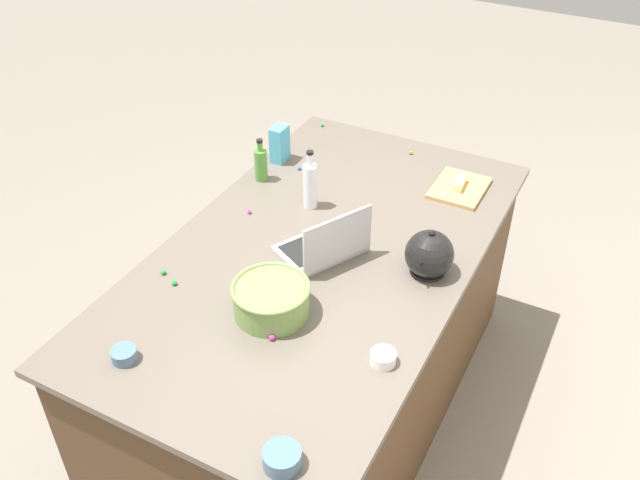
% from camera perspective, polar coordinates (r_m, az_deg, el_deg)
% --- Properties ---
extents(ground_plane, '(12.00, 12.00, 0.00)m').
position_cam_1_polar(ground_plane, '(3.28, 0.00, -13.43)').
color(ground_plane, slate).
extents(island_counter, '(1.98, 1.13, 0.90)m').
position_cam_1_polar(island_counter, '(2.94, 0.00, -7.80)').
color(island_counter, '#4C331E').
rests_on(island_counter, ground).
extents(laptop, '(0.38, 0.35, 0.22)m').
position_cam_1_polar(laptop, '(2.60, 0.46, -0.43)').
color(laptop, '#B7B7BC').
rests_on(laptop, island_counter).
extents(mixing_bowl_large, '(0.27, 0.27, 0.12)m').
position_cam_1_polar(mixing_bowl_large, '(2.35, -4.06, -4.86)').
color(mixing_bowl_large, '#72934C').
rests_on(mixing_bowl_large, island_counter).
extents(bottle_vinegar, '(0.06, 0.06, 0.26)m').
position_cam_1_polar(bottle_vinegar, '(2.84, -0.81, 4.62)').
color(bottle_vinegar, white).
rests_on(bottle_vinegar, island_counter).
extents(bottle_olive, '(0.06, 0.06, 0.20)m').
position_cam_1_polar(bottle_olive, '(3.04, -4.91, 6.30)').
color(bottle_olive, '#4C8C38').
rests_on(bottle_olive, island_counter).
extents(kettle, '(0.21, 0.18, 0.20)m').
position_cam_1_polar(kettle, '(2.53, 9.02, -1.21)').
color(kettle, black).
rests_on(kettle, island_counter).
extents(cutting_board, '(0.27, 0.21, 0.02)m').
position_cam_1_polar(cutting_board, '(3.06, 11.46, 4.23)').
color(cutting_board, tan).
rests_on(cutting_board, island_counter).
extents(butter_stick_left, '(0.11, 0.04, 0.04)m').
position_cam_1_polar(butter_stick_left, '(3.04, 11.51, 4.64)').
color(butter_stick_left, '#F4E58C').
rests_on(butter_stick_left, cutting_board).
extents(ramekin_small, '(0.08, 0.08, 0.04)m').
position_cam_1_polar(ramekin_small, '(2.30, -15.90, -9.12)').
color(ramekin_small, slate).
rests_on(ramekin_small, island_counter).
extents(ramekin_medium, '(0.08, 0.08, 0.04)m').
position_cam_1_polar(ramekin_medium, '(2.21, 5.24, -9.67)').
color(ramekin_medium, white).
rests_on(ramekin_medium, island_counter).
extents(ramekin_wide, '(0.11, 0.11, 0.05)m').
position_cam_1_polar(ramekin_wide, '(1.96, -3.16, -17.58)').
color(ramekin_wide, slate).
rests_on(ramekin_wide, island_counter).
extents(candy_bag, '(0.09, 0.06, 0.17)m').
position_cam_1_polar(candy_bag, '(3.18, -3.36, 7.95)').
color(candy_bag, '#4CA5CC').
rests_on(candy_bag, island_counter).
extents(candy_0, '(0.02, 0.02, 0.02)m').
position_cam_1_polar(candy_0, '(2.59, -12.83, -2.61)').
color(candy_0, green).
rests_on(candy_0, island_counter).
extents(candy_1, '(0.02, 0.02, 0.02)m').
position_cam_1_polar(candy_1, '(3.51, 0.18, 9.49)').
color(candy_1, green).
rests_on(candy_1, island_counter).
extents(candy_2, '(0.02, 0.02, 0.02)m').
position_cam_1_polar(candy_2, '(3.14, -1.71, 5.95)').
color(candy_2, blue).
rests_on(candy_2, island_counter).
extents(candy_3, '(0.02, 0.02, 0.02)m').
position_cam_1_polar(candy_3, '(3.29, 7.53, 7.17)').
color(candy_3, orange).
rests_on(candy_3, island_counter).
extents(candy_4, '(0.01, 0.01, 0.01)m').
position_cam_1_polar(candy_4, '(2.26, 4.47, -8.92)').
color(candy_4, red).
rests_on(candy_4, island_counter).
extents(candy_5, '(0.02, 0.02, 0.02)m').
position_cam_1_polar(candy_5, '(2.54, -11.97, -3.48)').
color(candy_5, green).
rests_on(candy_5, island_counter).
extents(candy_6, '(0.02, 0.02, 0.02)m').
position_cam_1_polar(candy_6, '(2.86, -5.86, 2.33)').
color(candy_6, '#CC3399').
rests_on(candy_6, island_counter).
extents(candy_7, '(0.02, 0.02, 0.02)m').
position_cam_1_polar(candy_7, '(2.28, -3.99, -8.04)').
color(candy_7, '#CC3399').
rests_on(candy_7, island_counter).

